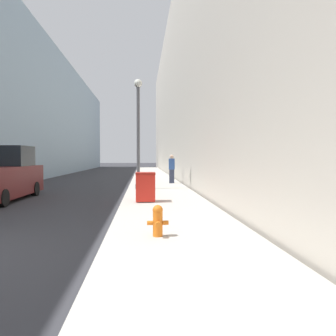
{
  "coord_description": "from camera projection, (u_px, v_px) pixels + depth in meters",
  "views": [
    {
      "loc": [
        3.98,
        -5.41,
        1.75
      ],
      "look_at": [
        5.69,
        16.52,
        1.04
      ],
      "focal_mm": 35.0,
      "sensor_mm": 36.0,
      "label": 1
    }
  ],
  "objects": [
    {
      "name": "fire_hydrant",
      "position": [
        158.0,
        220.0,
        6.72
      ],
      "size": [
        0.44,
        0.33,
        0.65
      ],
      "color": "orange",
      "rests_on": "sidewalk_right"
    },
    {
      "name": "pedestrian_on_sidewalk",
      "position": [
        172.0,
        169.0,
        20.59
      ],
      "size": [
        0.36,
        0.23,
        1.79
      ],
      "color": "#2D3347",
      "rests_on": "sidewalk_right"
    },
    {
      "name": "lamppost",
      "position": [
        138.0,
        126.0,
        16.77
      ],
      "size": [
        0.42,
        0.42,
        5.62
      ],
      "color": "#4C4C51",
      "rests_on": "sidewalk_right"
    },
    {
      "name": "building_right_stone",
      "position": [
        230.0,
        95.0,
        31.77
      ],
      "size": [
        12.0,
        60.0,
        15.58
      ],
      "color": "beige",
      "rests_on": "ground"
    },
    {
      "name": "trash_bin",
      "position": [
        145.0,
        187.0,
        12.0
      ],
      "size": [
        0.72,
        0.71,
        1.08
      ],
      "color": "red",
      "rests_on": "sidewalk_right"
    },
    {
      "name": "sidewalk_right",
      "position": [
        154.0,
        181.0,
        23.45
      ],
      "size": [
        3.22,
        60.0,
        0.13
      ],
      "color": "#B7B2A8",
      "rests_on": "ground"
    }
  ]
}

